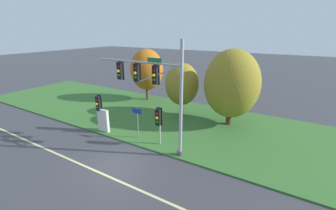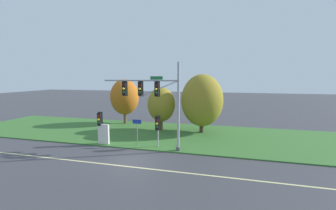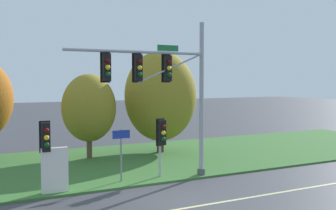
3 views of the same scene
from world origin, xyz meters
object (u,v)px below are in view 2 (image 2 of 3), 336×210
object	(u,v)px
tree_behind_signpost	(202,100)
info_kiosk	(104,134)
pedestrian_signal_further_along	(157,125)
traffic_signal_mast	(155,96)
pedestrian_signal_near_kerb	(100,121)
tree_nearest_road	(125,97)
route_sign_post	(137,128)
tree_left_of_mast	(161,105)

from	to	relation	value
tree_behind_signpost	info_kiosk	size ratio (longest dim) A/B	3.50
tree_behind_signpost	info_kiosk	world-z (taller)	tree_behind_signpost
pedestrian_signal_further_along	traffic_signal_mast	bearing A→B (deg)	-100.35
pedestrian_signal_near_kerb	tree_nearest_road	size ratio (longest dim) A/B	0.50
pedestrian_signal_further_along	route_sign_post	distance (m)	2.09
pedestrian_signal_further_along	tree_behind_signpost	xyz separation A→B (m)	(3.24, 6.47, 1.64)
traffic_signal_mast	tree_nearest_road	bearing A→B (deg)	128.34
tree_nearest_road	info_kiosk	size ratio (longest dim) A/B	3.18
pedestrian_signal_near_kerb	pedestrian_signal_further_along	world-z (taller)	pedestrian_signal_near_kerb
traffic_signal_mast	pedestrian_signal_near_kerb	xyz separation A→B (m)	(-5.53, 0.10, -2.48)
traffic_signal_mast	info_kiosk	world-z (taller)	traffic_signal_mast
route_sign_post	info_kiosk	bearing A→B (deg)	-170.77
route_sign_post	info_kiosk	distance (m)	3.32
traffic_signal_mast	info_kiosk	bearing A→B (deg)	179.05
pedestrian_signal_further_along	tree_behind_signpost	size ratio (longest dim) A/B	0.43
pedestrian_signal_further_along	tree_nearest_road	xyz separation A→B (m)	(-7.47, 8.89, 1.58)
traffic_signal_mast	pedestrian_signal_near_kerb	bearing A→B (deg)	179.00
info_kiosk	tree_nearest_road	bearing A→B (deg)	103.46
pedestrian_signal_further_along	info_kiosk	distance (m)	5.38
tree_nearest_road	tree_left_of_mast	world-z (taller)	tree_nearest_road
pedestrian_signal_further_along	info_kiosk	xyz separation A→B (m)	(-5.25, -0.36, -1.11)
traffic_signal_mast	pedestrian_signal_near_kerb	distance (m)	6.06
pedestrian_signal_further_along	tree_behind_signpost	distance (m)	7.42
tree_left_of_mast	traffic_signal_mast	bearing A→B (deg)	-77.93
pedestrian_signal_near_kerb	info_kiosk	xyz separation A→B (m)	(0.36, -0.01, -1.25)
pedestrian_signal_further_along	info_kiosk	world-z (taller)	pedestrian_signal_further_along
tree_left_of_mast	tree_behind_signpost	distance (m)	4.86
route_sign_post	tree_left_of_mast	distance (m)	6.55
pedestrian_signal_near_kerb	info_kiosk	bearing A→B (deg)	-1.81
traffic_signal_mast	info_kiosk	xyz separation A→B (m)	(-5.17, 0.09, -3.73)
route_sign_post	tree_behind_signpost	size ratio (longest dim) A/B	0.37
pedestrian_signal_near_kerb	tree_behind_signpost	distance (m)	11.28
route_sign_post	tree_nearest_road	distance (m)	10.48
tree_left_of_mast	info_kiosk	world-z (taller)	tree_left_of_mast
route_sign_post	tree_nearest_road	size ratio (longest dim) A/B	0.41
pedestrian_signal_near_kerb	tree_left_of_mast	xyz separation A→B (m)	(4.04, 6.88, 0.87)
traffic_signal_mast	pedestrian_signal_near_kerb	size ratio (longest dim) A/B	2.49
tree_behind_signpost	traffic_signal_mast	bearing A→B (deg)	-115.68
traffic_signal_mast	tree_left_of_mast	bearing A→B (deg)	102.07
route_sign_post	tree_nearest_road	bearing A→B (deg)	121.86
tree_left_of_mast	tree_behind_signpost	xyz separation A→B (m)	(4.82, -0.07, 0.63)
route_sign_post	tree_behind_signpost	world-z (taller)	tree_behind_signpost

